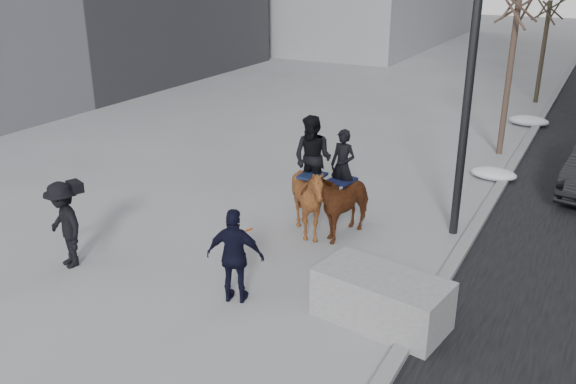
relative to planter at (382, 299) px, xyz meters
The scene contains 10 objects.
ground 2.44m from the planter, behind, with size 120.00×120.00×0.00m, color gray.
curb 10.00m from the planter, 86.56° to the left, with size 0.25×90.00×0.12m, color gray.
planter is the anchor object (origin of this frame).
tree_near 10.85m from the planter, 90.00° to the left, with size 1.20×1.20×5.31m, color #3C2C23, non-canonical shape.
tree_far 18.88m from the planter, 90.00° to the left, with size 1.20×1.20×4.58m, color #34291E, non-canonical shape.
mounted_left 3.61m from the planter, 125.23° to the left, with size 1.09×1.90×2.32m.
mounted_right 3.58m from the planter, 136.28° to the left, with size 1.49×1.65×2.68m.
feeder 2.61m from the planter, 167.15° to the right, with size 1.11×1.00×1.75m.
camera_crew 6.25m from the planter, behind, with size 1.29×1.02×1.75m.
snow_piles 11.94m from the planter, 88.56° to the left, with size 1.38×7.30×0.35m.
Camera 1 is at (5.20, -8.46, 5.76)m, focal length 38.00 mm.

